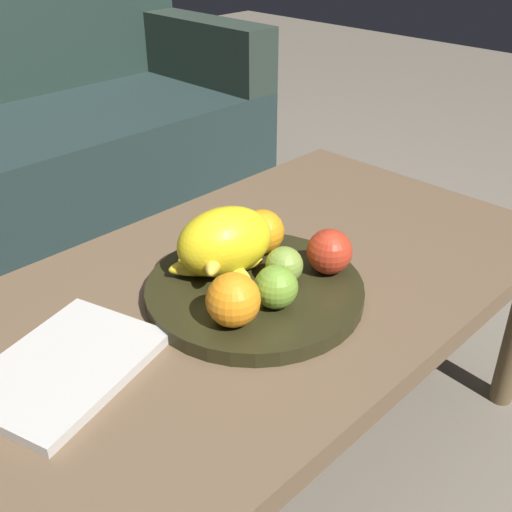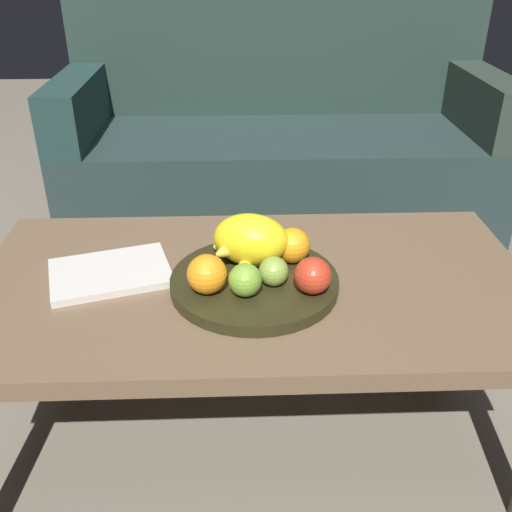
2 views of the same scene
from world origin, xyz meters
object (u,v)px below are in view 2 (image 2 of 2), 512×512
(magazine, at_px, (110,273))
(apple_right, at_px, (245,280))
(coffee_table, at_px, (254,296))
(apple_front, at_px, (313,276))
(melon_large_front, at_px, (251,240))
(orange_left, at_px, (207,274))
(fruit_bowl, at_px, (256,282))
(couch, at_px, (280,148))
(apple_left, at_px, (274,271))
(banana_bunch, at_px, (245,250))
(orange_front, at_px, (292,245))

(magazine, bearing_deg, apple_right, -39.48)
(coffee_table, bearing_deg, apple_front, -40.37)
(melon_large_front, bearing_deg, magazine, -179.08)
(orange_left, distance_m, apple_front, 0.21)
(fruit_bowl, height_order, apple_right, apple_right)
(coffee_table, distance_m, couch, 1.25)
(apple_left, bearing_deg, apple_right, -148.01)
(coffee_table, relative_size, melon_large_front, 7.36)
(couch, bearing_deg, apple_right, -97.21)
(coffee_table, distance_m, magazine, 0.31)
(orange_left, distance_m, magazine, 0.25)
(apple_front, bearing_deg, apple_left, 157.32)
(apple_right, relative_size, banana_bunch, 0.42)
(apple_front, bearing_deg, orange_left, 177.50)
(melon_large_front, xyz_separation_m, banana_bunch, (-0.01, 0.00, -0.03))
(coffee_table, xyz_separation_m, apple_right, (-0.02, -0.10, 0.10))
(melon_large_front, xyz_separation_m, orange_front, (0.09, 0.00, -0.02))
(orange_left, bearing_deg, banana_bunch, 56.48)
(coffee_table, bearing_deg, banana_bunch, 119.07)
(fruit_bowl, xyz_separation_m, apple_left, (0.03, -0.03, 0.04))
(coffee_table, bearing_deg, apple_left, -59.55)
(coffee_table, bearing_deg, couch, 83.13)
(melon_large_front, distance_m, apple_front, 0.17)
(couch, relative_size, banana_bunch, 10.71)
(coffee_table, bearing_deg, orange_front, 18.82)
(coffee_table, relative_size, apple_right, 17.90)
(orange_front, relative_size, banana_bunch, 0.48)
(magazine, bearing_deg, orange_left, -43.28)
(orange_left, bearing_deg, apple_front, -2.50)
(melon_large_front, distance_m, orange_front, 0.09)
(couch, bearing_deg, melon_large_front, -97.25)
(melon_large_front, relative_size, banana_bunch, 1.02)
(melon_large_front, xyz_separation_m, apple_left, (0.04, -0.09, -0.03))
(magazine, bearing_deg, melon_large_front, -15.64)
(apple_front, bearing_deg, couch, 88.42)
(orange_left, xyz_separation_m, apple_left, (0.13, 0.02, -0.01))
(apple_right, distance_m, banana_bunch, 0.13)
(orange_left, bearing_deg, melon_large_front, 51.48)
(coffee_table, height_order, apple_front, apple_front)
(melon_large_front, relative_size, apple_left, 2.68)
(apple_front, distance_m, apple_left, 0.08)
(apple_front, xyz_separation_m, magazine, (-0.42, 0.12, -0.05))
(apple_right, bearing_deg, melon_large_front, 83.15)
(apple_front, xyz_separation_m, apple_left, (-0.07, 0.03, -0.01))
(orange_front, height_order, apple_left, orange_front)
(melon_large_front, distance_m, apple_right, 0.13)
(coffee_table, relative_size, magazine, 4.78)
(fruit_bowl, bearing_deg, orange_left, -152.59)
(apple_left, bearing_deg, magazine, 166.12)
(apple_left, distance_m, banana_bunch, 0.11)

